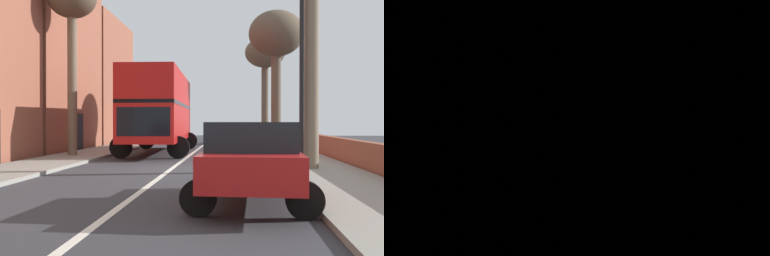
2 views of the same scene
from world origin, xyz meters
The scene contains 1 object.
double_decker_bus centered at (-1.70, 8.18, 2.35)m, with size 3.80×10.90×4.06m.
Camera 2 is at (-2.11, 8.96, 3.17)m, focal length 33.88 mm.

